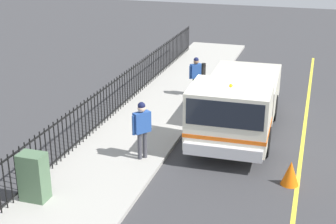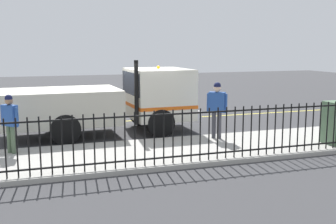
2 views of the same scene
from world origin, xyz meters
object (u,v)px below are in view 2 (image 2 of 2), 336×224
(pedestrian_distant, at_px, (10,118))
(worker_standing, at_px, (217,104))
(work_truck, at_px, (117,99))
(traffic_cone, at_px, (174,111))
(utility_cabinet, at_px, (335,123))

(pedestrian_distant, bearing_deg, worker_standing, 46.79)
(work_truck, distance_m, pedestrian_distant, 4.11)
(pedestrian_distant, bearing_deg, traffic_cone, 82.01)
(worker_standing, distance_m, pedestrian_distant, 6.19)
(work_truck, relative_size, utility_cabinet, 5.17)
(worker_standing, relative_size, utility_cabinet, 1.41)
(traffic_cone, bearing_deg, utility_cabinet, 25.39)
(traffic_cone, bearing_deg, pedestrian_distant, -55.62)
(worker_standing, bearing_deg, traffic_cone, -53.45)
(utility_cabinet, relative_size, traffic_cone, 1.81)
(utility_cabinet, bearing_deg, work_truck, -125.70)
(work_truck, xyz_separation_m, traffic_cone, (-2.04, 2.87, -0.88))
(utility_cabinet, bearing_deg, pedestrian_distant, -101.70)
(pedestrian_distant, height_order, utility_cabinet, pedestrian_distant)
(traffic_cone, bearing_deg, work_truck, -54.56)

